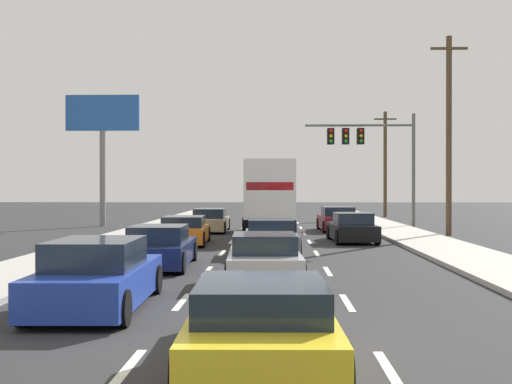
% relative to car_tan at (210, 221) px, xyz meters
% --- Properties ---
extents(ground_plane, '(140.00, 140.00, 0.00)m').
position_rel_car_tan_xyz_m(ground_plane, '(3.28, -0.02, -0.58)').
color(ground_plane, '#2B2B2D').
extents(sidewalk_right, '(2.77, 80.00, 0.14)m').
position_rel_car_tan_xyz_m(sidewalk_right, '(9.92, -5.02, -0.51)').
color(sidewalk_right, '#B2AFA8').
rests_on(sidewalk_right, ground_plane).
extents(sidewalk_left, '(2.77, 80.00, 0.14)m').
position_rel_car_tan_xyz_m(sidewalk_left, '(-3.36, -5.02, -0.51)').
color(sidewalk_left, '#B2AFA8').
rests_on(sidewalk_left, ground_plane).
extents(lane_markings, '(3.54, 57.00, 0.01)m').
position_rel_car_tan_xyz_m(lane_markings, '(3.28, -3.79, -0.57)').
color(lane_markings, silver).
rests_on(lane_markings, ground_plane).
extents(car_tan, '(1.95, 4.68, 1.24)m').
position_rel_car_tan_xyz_m(car_tan, '(0.00, 0.00, 0.00)').
color(car_tan, tan).
rests_on(car_tan, ground_plane).
extents(car_orange, '(2.08, 4.33, 1.18)m').
position_rel_car_tan_xyz_m(car_orange, '(-0.29, -7.73, -0.02)').
color(car_orange, orange).
rests_on(car_orange, ground_plane).
extents(car_navy, '(1.94, 4.44, 1.25)m').
position_rel_car_tan_xyz_m(car_navy, '(0.08, -15.49, -0.00)').
color(car_navy, '#141E4C').
rests_on(car_navy, ground_plane).
extents(car_blue, '(1.97, 4.62, 1.37)m').
position_rel_car_tan_xyz_m(car_blue, '(0.05, -22.10, 0.05)').
color(car_blue, '#1E389E').
rests_on(car_blue, ground_plane).
extents(box_truck, '(2.65, 8.35, 3.63)m').
position_rel_car_tan_xyz_m(box_truck, '(3.16, -2.32, 1.51)').
color(box_truck, white).
rests_on(box_truck, ground_plane).
extents(car_gray, '(2.06, 4.74, 1.25)m').
position_rel_car_tan_xyz_m(car_gray, '(3.34, -11.47, 0.00)').
color(car_gray, slate).
rests_on(car_gray, ground_plane).
extents(car_silver, '(2.01, 4.48, 1.21)m').
position_rel_car_tan_xyz_m(car_silver, '(3.22, -18.20, -0.02)').
color(car_silver, '#B7BABF').
rests_on(car_silver, ground_plane).
extents(car_yellow, '(2.09, 4.49, 1.14)m').
position_rel_car_tan_xyz_m(car_yellow, '(3.32, -25.89, -0.04)').
color(car_yellow, yellow).
rests_on(car_yellow, ground_plane).
extents(car_maroon, '(2.05, 4.44, 1.32)m').
position_rel_car_tan_xyz_m(car_maroon, '(6.86, 0.77, 0.03)').
color(car_maroon, maroon).
rests_on(car_maroon, ground_plane).
extents(car_black, '(1.97, 4.20, 1.28)m').
position_rel_car_tan_xyz_m(car_black, '(6.83, -6.36, 0.00)').
color(car_black, black).
rests_on(car_black, ground_plane).
extents(traffic_signal_mast, '(6.52, 0.69, 6.75)m').
position_rel_car_tan_xyz_m(traffic_signal_mast, '(8.73, 4.11, 4.41)').
color(traffic_signal_mast, '#595B56').
rests_on(traffic_signal_mast, ground_plane).
extents(utility_pole_mid, '(1.80, 0.28, 9.79)m').
position_rel_car_tan_xyz_m(utility_pole_mid, '(12.01, -2.43, 4.46)').
color(utility_pole_mid, brown).
rests_on(utility_pole_mid, ground_plane).
extents(utility_pole_far, '(1.80, 0.28, 8.48)m').
position_rel_car_tan_xyz_m(utility_pole_far, '(12.32, 18.03, 3.80)').
color(utility_pole_far, brown).
rests_on(utility_pole_far, ground_plane).
extents(roadside_billboard, '(4.51, 0.36, 8.01)m').
position_rel_car_tan_xyz_m(roadside_billboard, '(-7.06, 4.73, 5.23)').
color(roadside_billboard, slate).
rests_on(roadside_billboard, ground_plane).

